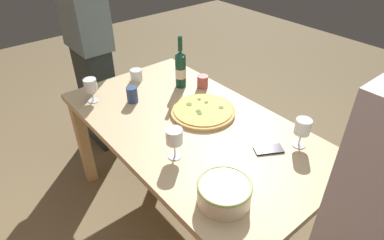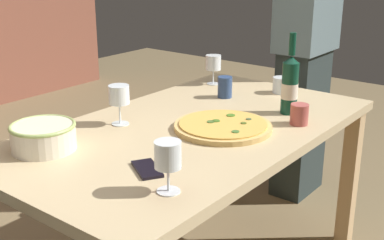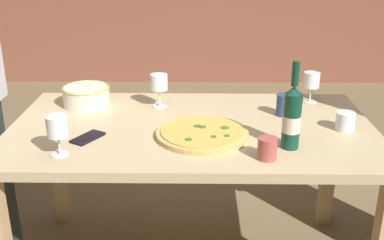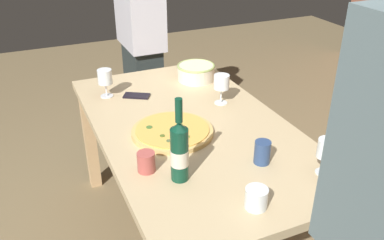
% 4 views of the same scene
% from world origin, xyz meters
% --- Properties ---
extents(ground_plane, '(8.00, 8.00, 0.00)m').
position_xyz_m(ground_plane, '(0.00, 0.00, 0.00)').
color(ground_plane, olive).
extents(dining_table, '(1.60, 0.90, 0.75)m').
position_xyz_m(dining_table, '(0.00, 0.00, 0.66)').
color(dining_table, tan).
rests_on(dining_table, ground).
extents(pizza, '(0.39, 0.39, 0.03)m').
position_xyz_m(pizza, '(0.04, -0.12, 0.76)').
color(pizza, tan).
rests_on(pizza, dining_table).
extents(serving_bowl, '(0.23, 0.23, 0.10)m').
position_xyz_m(serving_bowl, '(-0.52, 0.26, 0.80)').
color(serving_bowl, beige).
rests_on(serving_bowl, dining_table).
extents(wine_bottle, '(0.07, 0.07, 0.35)m').
position_xyz_m(wine_bottle, '(0.39, -0.22, 0.88)').
color(wine_bottle, '#0F3D2A').
rests_on(wine_bottle, dining_table).
extents(wine_glass_near_pizza, '(0.08, 0.08, 0.16)m').
position_xyz_m(wine_glass_near_pizza, '(-0.50, -0.30, 0.86)').
color(wine_glass_near_pizza, white).
rests_on(wine_glass_near_pizza, dining_table).
extents(wine_glass_by_bottle, '(0.08, 0.08, 0.16)m').
position_xyz_m(wine_glass_by_bottle, '(-0.16, 0.24, 0.87)').
color(wine_glass_by_bottle, white).
rests_on(wine_glass_by_bottle, dining_table).
extents(wine_glass_far_left, '(0.08, 0.08, 0.15)m').
position_xyz_m(wine_glass_far_left, '(0.59, 0.32, 0.86)').
color(wine_glass_far_left, white).
rests_on(wine_glass_far_left, dining_table).
extents(cup_amber, '(0.07, 0.07, 0.10)m').
position_xyz_m(cup_amber, '(0.42, 0.13, 0.80)').
color(cup_amber, navy).
rests_on(cup_amber, dining_table).
extents(cup_ceramic, '(0.07, 0.07, 0.08)m').
position_xyz_m(cup_ceramic, '(0.28, -0.33, 0.79)').
color(cup_ceramic, '#B14F49').
rests_on(cup_ceramic, dining_table).
extents(cup_spare, '(0.08, 0.08, 0.08)m').
position_xyz_m(cup_spare, '(0.66, -0.04, 0.79)').
color(cup_spare, white).
rests_on(cup_spare, dining_table).
extents(cell_phone, '(0.13, 0.16, 0.01)m').
position_xyz_m(cell_phone, '(-0.43, -0.15, 0.76)').
color(cell_phone, black).
rests_on(cell_phone, dining_table).
extents(person_guest_left, '(0.43, 0.24, 1.66)m').
position_xyz_m(person_guest_left, '(-1.10, 0.09, 0.84)').
color(person_guest_left, '#262F2F').
rests_on(person_guest_left, ground).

